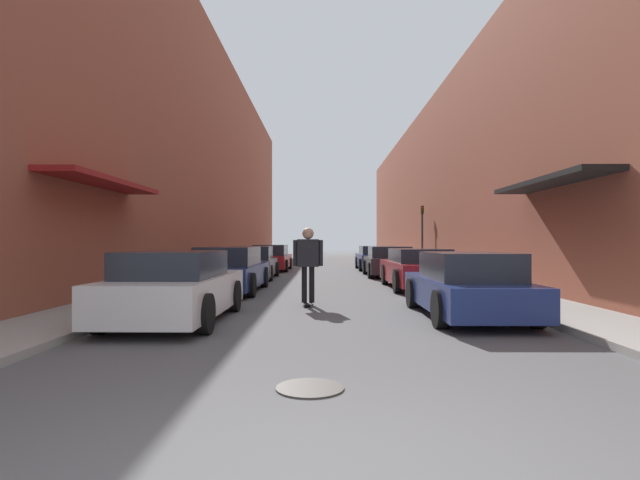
% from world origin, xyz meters
% --- Properties ---
extents(ground, '(112.92, 112.92, 0.00)m').
position_xyz_m(ground, '(0.00, 20.53, 0.00)').
color(ground, '#515154').
extents(curb_strip_left, '(1.80, 51.33, 0.12)m').
position_xyz_m(curb_strip_left, '(-4.78, 25.66, 0.06)').
color(curb_strip_left, gray).
rests_on(curb_strip_left, ground).
extents(curb_strip_right, '(1.80, 51.33, 0.12)m').
position_xyz_m(curb_strip_right, '(4.78, 25.66, 0.06)').
color(curb_strip_right, gray).
rests_on(curb_strip_right, ground).
extents(building_row_left, '(4.90, 51.33, 12.40)m').
position_xyz_m(building_row_left, '(-7.68, 25.66, 6.20)').
color(building_row_left, brown).
rests_on(building_row_left, ground).
extents(building_row_right, '(4.90, 51.33, 9.21)m').
position_xyz_m(building_row_right, '(7.68, 25.66, 4.60)').
color(building_row_right, brown).
rests_on(building_row_right, ground).
extents(parked_car_left_0, '(1.90, 4.25, 1.32)m').
position_xyz_m(parked_car_left_0, '(-2.83, 6.45, 0.64)').
color(parked_car_left_0, silver).
rests_on(parked_car_left_0, ground).
extents(parked_car_left_1, '(1.87, 4.74, 1.34)m').
position_xyz_m(parked_car_left_1, '(-2.85, 11.90, 0.64)').
color(parked_car_left_1, navy).
rests_on(parked_car_left_1, ground).
extents(parked_car_left_2, '(1.85, 4.31, 1.31)m').
position_xyz_m(parked_car_left_2, '(-2.93, 17.17, 0.62)').
color(parked_car_left_2, '#515459').
rests_on(parked_car_left_2, ground).
extents(parked_car_left_3, '(1.92, 4.67, 1.33)m').
position_xyz_m(parked_car_left_3, '(-2.78, 22.83, 0.63)').
color(parked_car_left_3, maroon).
rests_on(parked_car_left_3, ground).
extents(parked_car_right_0, '(1.85, 4.34, 1.28)m').
position_xyz_m(parked_car_right_0, '(2.76, 7.07, 0.62)').
color(parked_car_right_0, navy).
rests_on(parked_car_right_0, ground).
extents(parked_car_right_1, '(1.91, 4.75, 1.27)m').
position_xyz_m(parked_car_right_1, '(2.91, 13.00, 0.63)').
color(parked_car_right_1, maroon).
rests_on(parked_car_right_1, ground).
extents(parked_car_right_2, '(2.00, 4.20, 1.28)m').
position_xyz_m(parked_car_right_2, '(2.72, 18.58, 0.62)').
color(parked_car_right_2, '#232326').
rests_on(parked_car_right_2, ground).
extents(parked_car_right_3, '(2.04, 4.49, 1.26)m').
position_xyz_m(parked_car_right_3, '(2.72, 23.53, 0.62)').
color(parked_car_right_3, navy).
rests_on(parked_car_right_3, ground).
extents(skateboarder, '(0.70, 0.78, 1.82)m').
position_xyz_m(skateboarder, '(-0.44, 8.80, 1.12)').
color(skateboarder, black).
rests_on(skateboarder, ground).
extents(manhole_cover, '(0.70, 0.70, 0.02)m').
position_xyz_m(manhole_cover, '(-0.21, 2.25, 0.01)').
color(manhole_cover, '#332D28').
rests_on(manhole_cover, ground).
extents(traffic_light, '(0.16, 0.22, 3.32)m').
position_xyz_m(traffic_light, '(5.29, 24.27, 2.18)').
color(traffic_light, '#2D2D2D').
rests_on(traffic_light, curb_strip_right).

